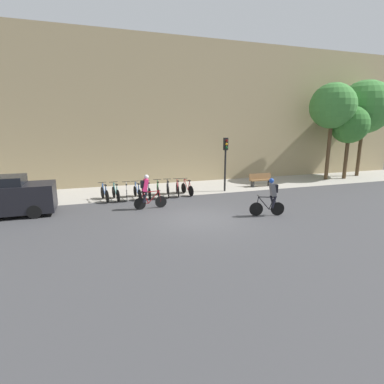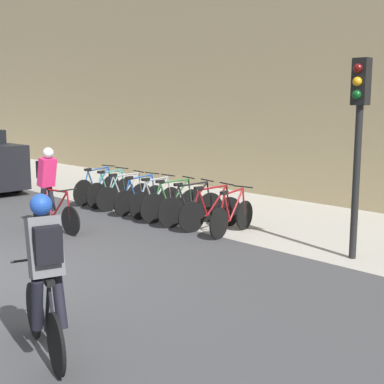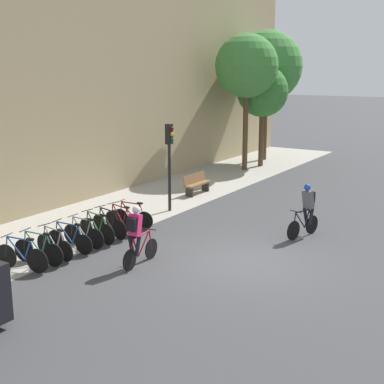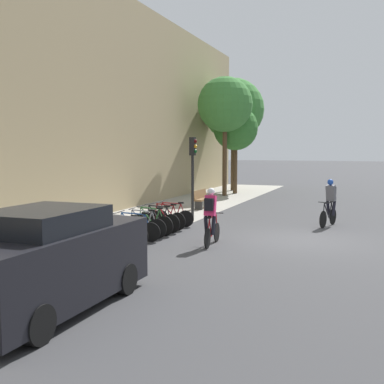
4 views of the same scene
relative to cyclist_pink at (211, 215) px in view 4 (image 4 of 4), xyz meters
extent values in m
plane|color=#3D3D3F|center=(1.91, -2.38, -0.95)|extent=(200.00, 200.00, 0.00)
cube|color=#A39E93|center=(1.91, 4.37, -0.94)|extent=(44.00, 4.50, 0.01)
cube|color=tan|center=(1.91, 6.92, 4.10)|extent=(44.00, 0.60, 10.09)
cylinder|color=black|center=(0.73, 0.04, -0.64)|extent=(0.60, 0.07, 0.60)
cylinder|color=black|center=(-0.35, -0.02, -0.64)|extent=(0.60, 0.07, 0.60)
cylinder|color=maroon|center=(0.36, 0.02, -0.36)|extent=(0.59, 0.08, 0.62)
cylinder|color=maroon|center=(-0.04, 0.00, -0.38)|extent=(0.28, 0.06, 0.58)
cylinder|color=maroon|center=(0.24, 0.01, -0.08)|extent=(0.80, 0.09, 0.07)
cylinder|color=maroon|center=(-0.13, -0.01, -0.65)|extent=(0.43, 0.06, 0.05)
cylinder|color=maroon|center=(-0.25, -0.02, -0.37)|extent=(0.23, 0.05, 0.56)
cylinder|color=maroon|center=(0.68, 0.04, -0.35)|extent=(0.12, 0.04, 0.59)
cylinder|color=black|center=(0.64, 0.04, -0.02)|extent=(0.06, 0.46, 0.03)
cube|color=black|center=(-0.16, -0.01, -0.05)|extent=(0.20, 0.09, 0.06)
cube|color=#E52866|center=(-0.06, 0.00, 0.28)|extent=(0.34, 0.34, 0.63)
sphere|color=silver|center=(0.02, 0.00, 0.69)|extent=(0.23, 0.23, 0.22)
cylinder|color=black|center=(-0.10, -0.12, -0.30)|extent=(0.28, 0.13, 0.56)
cylinder|color=black|center=(-0.11, 0.10, -0.30)|extent=(0.25, 0.12, 0.56)
cube|color=black|center=(-0.20, -0.01, 0.33)|extent=(0.16, 0.27, 0.36)
cylinder|color=black|center=(4.57, -2.77, -0.63)|extent=(0.62, 0.20, 0.63)
cylinder|color=black|center=(5.54, -3.04, -0.63)|extent=(0.62, 0.20, 0.63)
cylinder|color=black|center=(4.90, -2.86, -0.35)|extent=(0.54, 0.19, 0.62)
cylinder|color=black|center=(5.26, -2.96, -0.36)|extent=(0.26, 0.11, 0.58)
cylinder|color=black|center=(5.01, -2.89, -0.06)|extent=(0.73, 0.24, 0.07)
cylinder|color=black|center=(5.34, -2.99, -0.64)|extent=(0.40, 0.14, 0.05)
cylinder|color=black|center=(5.45, -3.02, -0.35)|extent=(0.21, 0.09, 0.56)
cylinder|color=black|center=(4.61, -2.78, -0.34)|extent=(0.12, 0.07, 0.58)
cylinder|color=black|center=(4.65, -2.80, -0.01)|extent=(0.15, 0.45, 0.03)
cube|color=black|center=(5.36, -2.99, -0.04)|extent=(0.21, 0.13, 0.06)
cube|color=#5B5B60|center=(5.27, -2.97, 0.29)|extent=(0.39, 0.39, 0.63)
sphere|color=#1E47AD|center=(5.19, -2.94, 0.70)|extent=(0.27, 0.27, 0.22)
cylinder|color=black|center=(5.34, -2.87, -0.28)|extent=(0.29, 0.18, 0.56)
cylinder|color=black|center=(5.28, -3.09, -0.28)|extent=(0.26, 0.17, 0.56)
cube|color=black|center=(5.40, -3.00, 0.34)|extent=(0.20, 0.29, 0.36)
cylinder|color=black|center=(-2.01, 2.98, -0.60)|extent=(0.17, 0.68, 0.69)
cylinder|color=black|center=(-1.81, 1.96, -0.60)|extent=(0.17, 0.68, 0.69)
cylinder|color=#1E478C|center=(-1.94, 2.63, -0.32)|extent=(0.15, 0.56, 0.62)
cylinder|color=#1E478C|center=(-1.87, 2.26, -0.34)|extent=(0.09, 0.27, 0.58)
cylinder|color=#1E478C|center=(-1.92, 2.52, -0.04)|extent=(0.19, 0.76, 0.07)
cylinder|color=#1E478C|center=(-1.85, 2.17, -0.61)|extent=(0.11, 0.41, 0.05)
cylinder|color=#1E478C|center=(-1.82, 2.05, -0.33)|extent=(0.07, 0.22, 0.56)
cylinder|color=#1E478C|center=(-2.00, 2.94, -0.31)|extent=(0.06, 0.12, 0.59)
cylinder|color=black|center=(-1.99, 2.90, 0.02)|extent=(0.46, 0.12, 0.03)
cube|color=black|center=(-1.84, 2.15, -0.01)|extent=(0.12, 0.21, 0.06)
cylinder|color=black|center=(-1.39, 2.97, -0.61)|extent=(0.14, 0.67, 0.67)
cylinder|color=black|center=(-1.23, 1.97, -0.61)|extent=(0.14, 0.67, 0.67)
cylinder|color=teal|center=(-1.33, 2.63, -0.33)|extent=(0.13, 0.55, 0.62)
cylinder|color=teal|center=(-1.27, 2.26, -0.34)|extent=(0.08, 0.26, 0.58)
cylinder|color=teal|center=(-1.31, 2.52, -0.05)|extent=(0.16, 0.74, 0.07)
cylinder|color=teal|center=(-1.26, 2.17, -0.62)|extent=(0.10, 0.40, 0.05)
cylinder|color=teal|center=(-1.24, 2.06, -0.34)|extent=(0.07, 0.21, 0.56)
cylinder|color=teal|center=(-1.38, 2.93, -0.32)|extent=(0.05, 0.12, 0.58)
cylinder|color=black|center=(-1.37, 2.89, 0.01)|extent=(0.46, 0.10, 0.03)
cube|color=black|center=(-1.25, 2.15, -0.02)|extent=(0.11, 0.21, 0.06)
cylinder|color=black|center=(-0.65, 2.97, -0.64)|extent=(0.10, 0.62, 0.62)
cylinder|color=black|center=(-0.76, 1.97, -0.64)|extent=(0.10, 0.62, 0.62)
cylinder|color=#99999E|center=(-0.69, 2.63, -0.35)|extent=(0.10, 0.55, 0.62)
cylinder|color=#99999E|center=(-0.73, 2.26, -0.37)|extent=(0.07, 0.26, 0.58)
cylinder|color=#99999E|center=(-0.70, 2.52, -0.07)|extent=(0.12, 0.74, 0.07)
cylinder|color=#99999E|center=(-0.74, 2.17, -0.64)|extent=(0.07, 0.40, 0.05)
cylinder|color=#99999E|center=(-0.75, 2.06, -0.36)|extent=(0.05, 0.21, 0.56)
cylinder|color=#99999E|center=(-0.66, 2.93, -0.35)|extent=(0.05, 0.12, 0.58)
cylinder|color=black|center=(-0.66, 2.89, -0.02)|extent=(0.46, 0.08, 0.03)
cube|color=black|center=(-0.74, 2.15, -0.05)|extent=(0.10, 0.21, 0.06)
cylinder|color=black|center=(-0.16, 2.99, -0.64)|extent=(0.10, 0.62, 0.62)
cylinder|color=black|center=(-0.04, 1.94, -0.64)|extent=(0.10, 0.62, 0.62)
cylinder|color=#1E478C|center=(-0.12, 2.64, -0.35)|extent=(0.11, 0.58, 0.62)
cylinder|color=#1E478C|center=(-0.08, 2.25, -0.37)|extent=(0.07, 0.27, 0.58)
cylinder|color=#1E478C|center=(-0.11, 2.52, -0.07)|extent=(0.13, 0.78, 0.07)
cylinder|color=#1E478C|center=(-0.07, 2.15, -0.64)|extent=(0.08, 0.42, 0.05)
cylinder|color=#1E478C|center=(-0.05, 2.04, -0.36)|extent=(0.06, 0.22, 0.56)
cylinder|color=#1E478C|center=(-0.16, 2.95, -0.35)|extent=(0.05, 0.12, 0.59)
cylinder|color=black|center=(-0.15, 2.91, -0.02)|extent=(0.46, 0.08, 0.03)
cube|color=black|center=(-0.06, 2.13, -0.05)|extent=(0.10, 0.21, 0.06)
cylinder|color=black|center=(0.48, 2.95, -0.62)|extent=(0.06, 0.65, 0.65)
cylinder|color=black|center=(0.51, 1.99, -0.62)|extent=(0.06, 0.65, 0.65)
cylinder|color=#99999E|center=(0.49, 2.62, -0.34)|extent=(0.06, 0.53, 0.62)
cylinder|color=#99999E|center=(0.51, 2.27, -0.35)|extent=(0.05, 0.25, 0.58)
cylinder|color=#99999E|center=(0.50, 2.52, -0.06)|extent=(0.06, 0.71, 0.07)
cylinder|color=#99999E|center=(0.51, 2.18, -0.63)|extent=(0.04, 0.39, 0.05)
cylinder|color=#99999E|center=(0.51, 2.08, -0.35)|extent=(0.04, 0.20, 0.56)
cylinder|color=#99999E|center=(0.48, 2.91, -0.33)|extent=(0.04, 0.11, 0.58)
cylinder|color=black|center=(0.48, 2.87, 0.00)|extent=(0.46, 0.04, 0.03)
cube|color=black|center=(0.51, 2.16, -0.03)|extent=(0.09, 0.20, 0.06)
cylinder|color=black|center=(1.18, 2.98, -0.61)|extent=(0.14, 0.67, 0.67)
cylinder|color=black|center=(1.02, 1.96, -0.61)|extent=(0.14, 0.67, 0.67)
cylinder|color=#2D6B33|center=(1.13, 2.63, -0.33)|extent=(0.13, 0.57, 0.62)
cylinder|color=#2D6B33|center=(1.07, 2.26, -0.34)|extent=(0.08, 0.27, 0.58)
cylinder|color=#2D6B33|center=(1.11, 2.52, -0.05)|extent=(0.16, 0.76, 0.07)
cylinder|color=#2D6B33|center=(1.05, 2.16, -0.62)|extent=(0.09, 0.41, 0.05)
cylinder|color=#2D6B33|center=(1.04, 2.05, -0.34)|extent=(0.06, 0.22, 0.56)
cylinder|color=#2D6B33|center=(1.17, 2.94, -0.32)|extent=(0.05, 0.12, 0.59)
cylinder|color=black|center=(1.17, 2.90, 0.01)|extent=(0.46, 0.10, 0.03)
cube|color=black|center=(1.05, 2.14, -0.02)|extent=(0.11, 0.21, 0.06)
cylinder|color=black|center=(1.79, 2.98, -0.61)|extent=(0.14, 0.66, 0.66)
cylinder|color=black|center=(1.62, 1.96, -0.61)|extent=(0.14, 0.66, 0.66)
cylinder|color=black|center=(1.73, 2.63, -0.33)|extent=(0.13, 0.56, 0.62)
cylinder|color=black|center=(1.67, 2.26, -0.35)|extent=(0.08, 0.27, 0.58)
cylinder|color=black|center=(1.71, 2.52, -0.05)|extent=(0.17, 0.76, 0.07)
cylinder|color=black|center=(1.65, 2.16, -0.62)|extent=(0.10, 0.41, 0.05)
cylinder|color=black|center=(1.63, 2.05, -0.34)|extent=(0.07, 0.22, 0.56)
cylinder|color=black|center=(1.78, 2.94, -0.32)|extent=(0.05, 0.12, 0.59)
cylinder|color=black|center=(1.77, 2.90, 0.01)|extent=(0.46, 0.10, 0.03)
cube|color=black|center=(1.65, 2.14, -0.02)|extent=(0.11, 0.21, 0.06)
cylinder|color=black|center=(2.39, 2.95, -0.62)|extent=(0.15, 0.64, 0.64)
cylinder|color=black|center=(2.22, 1.99, -0.62)|extent=(0.15, 0.64, 0.64)
cylinder|color=maroon|center=(2.33, 2.62, -0.34)|extent=(0.13, 0.54, 0.62)
cylinder|color=maroon|center=(2.27, 2.27, -0.36)|extent=(0.08, 0.26, 0.58)
cylinder|color=maroon|center=(2.31, 2.52, -0.06)|extent=(0.16, 0.72, 0.07)
cylinder|color=maroon|center=(2.25, 2.18, -0.63)|extent=(0.10, 0.39, 0.05)
cylinder|color=maroon|center=(2.23, 2.07, -0.35)|extent=(0.07, 0.21, 0.56)
cylinder|color=maroon|center=(2.38, 2.91, -0.33)|extent=(0.06, 0.12, 0.58)
cylinder|color=black|center=(2.37, 2.88, 0.00)|extent=(0.46, 0.11, 0.03)
cube|color=black|center=(2.25, 2.16, -0.03)|extent=(0.11, 0.21, 0.06)
cylinder|color=black|center=(2.83, 2.95, -0.63)|extent=(0.14, 0.62, 0.62)
cylinder|color=black|center=(2.99, 1.99, -0.63)|extent=(0.14, 0.62, 0.62)
cylinder|color=maroon|center=(2.88, 2.62, -0.35)|extent=(0.13, 0.53, 0.62)
cylinder|color=maroon|center=(2.94, 2.27, -0.37)|extent=(0.08, 0.25, 0.58)
cylinder|color=maroon|center=(2.90, 2.52, -0.07)|extent=(0.16, 0.71, 0.07)
cylinder|color=maroon|center=(2.95, 2.18, -0.64)|extent=(0.10, 0.39, 0.05)
cylinder|color=maroon|center=(2.97, 2.08, -0.36)|extent=(0.07, 0.21, 0.56)
cylinder|color=maroon|center=(2.83, 2.91, -0.34)|extent=(0.05, 0.12, 0.58)
cylinder|color=black|center=(2.84, 2.87, -0.01)|extent=(0.46, 0.10, 0.03)
cube|color=black|center=(2.96, 2.16, -0.04)|extent=(0.11, 0.21, 0.06)
cylinder|color=black|center=(5.49, 2.68, 0.74)|extent=(0.12, 0.12, 3.37)
cube|color=black|center=(5.49, 2.68, 2.04)|extent=(0.26, 0.20, 0.76)
sphere|color=#590C0C|center=(5.49, 2.55, 2.25)|extent=(0.15, 0.15, 0.15)
sphere|color=orange|center=(5.49, 2.55, 2.04)|extent=(0.15, 0.15, 0.15)
sphere|color=#0C4719|center=(5.49, 2.55, 1.83)|extent=(0.15, 0.15, 0.15)
cube|color=brown|center=(8.52, 3.27, -0.50)|extent=(1.68, 0.40, 0.08)
cube|color=brown|center=(8.52, 3.45, -0.26)|extent=(1.68, 0.12, 0.40)
cube|color=#2D2D2D|center=(7.85, 3.27, -0.72)|extent=(0.08, 0.36, 0.45)
cube|color=#2D2D2D|center=(9.19, 3.27, -0.72)|extent=(0.08, 0.36, 0.45)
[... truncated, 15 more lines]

